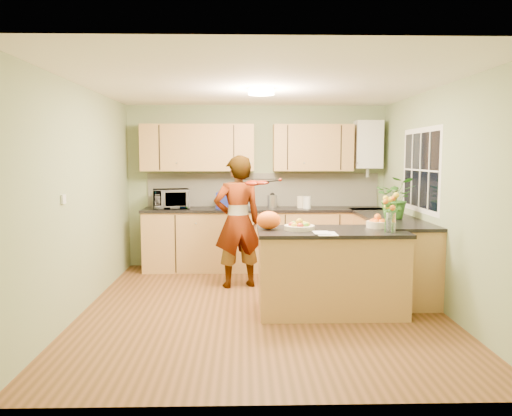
{
  "coord_description": "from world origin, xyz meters",
  "views": [
    {
      "loc": [
        -0.21,
        -5.55,
        1.72
      ],
      "look_at": [
        -0.05,
        0.5,
        1.09
      ],
      "focal_mm": 35.0,
      "sensor_mm": 36.0,
      "label": 1
    }
  ],
  "objects": [
    {
      "name": "floor",
      "position": [
        0.0,
        0.0,
        0.0
      ],
      "size": [
        4.5,
        4.5,
        0.0
      ],
      "primitive_type": "plane",
      "color": "#563718",
      "rests_on": "ground"
    },
    {
      "name": "ceiling",
      "position": [
        0.0,
        0.0,
        2.5
      ],
      "size": [
        4.0,
        4.5,
        0.02
      ],
      "primitive_type": "cube",
      "color": "white",
      "rests_on": "wall_back"
    },
    {
      "name": "wall_back",
      "position": [
        0.0,
        2.25,
        1.25
      ],
      "size": [
        4.0,
        0.02,
        2.5
      ],
      "primitive_type": "cube",
      "color": "#8D9D70",
      "rests_on": "floor"
    },
    {
      "name": "wall_front",
      "position": [
        0.0,
        -2.25,
        1.25
      ],
      "size": [
        4.0,
        0.02,
        2.5
      ],
      "primitive_type": "cube",
      "color": "#8D9D70",
      "rests_on": "floor"
    },
    {
      "name": "wall_left",
      "position": [
        -2.0,
        0.0,
        1.25
      ],
      "size": [
        0.02,
        4.5,
        2.5
      ],
      "primitive_type": "cube",
      "color": "#8D9D70",
      "rests_on": "floor"
    },
    {
      "name": "wall_right",
      "position": [
        2.0,
        0.0,
        1.25
      ],
      "size": [
        0.02,
        4.5,
        2.5
      ],
      "primitive_type": "cube",
      "color": "#8D9D70",
      "rests_on": "floor"
    },
    {
      "name": "back_counter",
      "position": [
        0.1,
        1.95,
        0.47
      ],
      "size": [
        3.64,
        0.62,
        0.94
      ],
      "color": "#AA7A44",
      "rests_on": "floor"
    },
    {
      "name": "right_counter",
      "position": [
        1.7,
        0.85,
        0.47
      ],
      "size": [
        0.62,
        2.24,
        0.94
      ],
      "color": "#AA7A44",
      "rests_on": "floor"
    },
    {
      "name": "splashback",
      "position": [
        0.1,
        2.23,
        1.2
      ],
      "size": [
        3.6,
        0.02,
        0.52
      ],
      "primitive_type": "cube",
      "color": "beige",
      "rests_on": "back_counter"
    },
    {
      "name": "upper_cabinets",
      "position": [
        -0.18,
        2.08,
        1.85
      ],
      "size": [
        3.2,
        0.34,
        0.7
      ],
      "color": "#AA7A44",
      "rests_on": "wall_back"
    },
    {
      "name": "boiler",
      "position": [
        1.7,
        2.09,
        1.9
      ],
      "size": [
        0.4,
        0.3,
        0.86
      ],
      "color": "white",
      "rests_on": "wall_back"
    },
    {
      "name": "window_right",
      "position": [
        1.99,
        0.6,
        1.55
      ],
      "size": [
        0.01,
        1.3,
        1.05
      ],
      "color": "white",
      "rests_on": "wall_right"
    },
    {
      "name": "light_switch",
      "position": [
        -1.99,
        -0.6,
        1.3
      ],
      "size": [
        0.02,
        0.09,
        0.09
      ],
      "primitive_type": "cube",
      "color": "white",
      "rests_on": "wall_left"
    },
    {
      "name": "ceiling_lamp",
      "position": [
        0.0,
        0.3,
        2.46
      ],
      "size": [
        0.3,
        0.3,
        0.07
      ],
      "color": "#FFEABF",
      "rests_on": "ceiling"
    },
    {
      "name": "peninsula_island",
      "position": [
        0.75,
        -0.17,
        0.46
      ],
      "size": [
        1.61,
        0.82,
        0.92
      ],
      "color": "#AA7A44",
      "rests_on": "floor"
    },
    {
      "name": "fruit_dish",
      "position": [
        0.4,
        -0.17,
        0.97
      ],
      "size": [
        0.33,
        0.33,
        0.12
      ],
      "color": "beige",
      "rests_on": "peninsula_island"
    },
    {
      "name": "orange_bowl",
      "position": [
        1.3,
        -0.02,
        0.98
      ],
      "size": [
        0.25,
        0.25,
        0.15
      ],
      "color": "beige",
      "rests_on": "peninsula_island"
    },
    {
      "name": "flower_vase",
      "position": [
        1.35,
        -0.35,
        1.22
      ],
      "size": [
        0.25,
        0.25,
        0.45
      ],
      "rotation": [
        0.0,
        0.0,
        0.09
      ],
      "color": "silver",
      "rests_on": "peninsula_island"
    },
    {
      "name": "orange_bag",
      "position": [
        0.07,
        -0.12,
        1.02
      ],
      "size": [
        0.33,
        0.3,
        0.2
      ],
      "primitive_type": "ellipsoid",
      "rotation": [
        0.0,
        0.0,
        0.33
      ],
      "color": "#FD6014",
      "rests_on": "peninsula_island"
    },
    {
      "name": "papers",
      "position": [
        0.65,
        -0.47,
        0.93
      ],
      "size": [
        0.2,
        0.28,
        0.01
      ],
      "primitive_type": "cube",
      "color": "white",
      "rests_on": "peninsula_island"
    },
    {
      "name": "violinist",
      "position": [
        -0.29,
        0.94,
        0.87
      ],
      "size": [
        0.72,
        0.57,
        1.73
      ],
      "primitive_type": "imported",
      "rotation": [
        0.0,
        0.0,
        3.41
      ],
      "color": "tan",
      "rests_on": "floor"
    },
    {
      "name": "violin",
      "position": [
        -0.09,
        0.72,
        1.39
      ],
      "size": [
        0.58,
        0.5,
        0.14
      ],
      "primitive_type": null,
      "rotation": [
        0.17,
        0.0,
        -0.61
      ],
      "color": "#511205",
      "rests_on": "violinist"
    },
    {
      "name": "microwave",
      "position": [
        -1.29,
        1.91,
        1.09
      ],
      "size": [
        0.59,
        0.46,
        0.29
      ],
      "primitive_type": "imported",
      "rotation": [
        0.0,
        0.0,
        0.21
      ],
      "color": "white",
      "rests_on": "back_counter"
    },
    {
      "name": "blue_box",
      "position": [
        -0.45,
        1.91,
        1.06
      ],
      "size": [
        0.34,
        0.27,
        0.25
      ],
      "primitive_type": "cube",
      "rotation": [
        0.0,
        0.0,
        -0.16
      ],
      "color": "navy",
      "rests_on": "back_counter"
    },
    {
      "name": "kettle",
      "position": [
        0.23,
        1.94,
        1.05
      ],
      "size": [
        0.15,
        0.15,
        0.27
      ],
      "rotation": [
        0.0,
        0.0,
        -0.0
      ],
      "color": "#B6B5BA",
      "rests_on": "back_counter"
    },
    {
      "name": "jar_cream",
      "position": [
        0.66,
        1.97,
        1.03
      ],
      "size": [
        0.13,
        0.13,
        0.18
      ],
      "primitive_type": "cylinder",
      "rotation": [
        0.0,
        0.0,
        0.11
      ],
      "color": "beige",
      "rests_on": "back_counter"
    },
    {
      "name": "jar_white",
      "position": [
        0.75,
        1.89,
        1.03
      ],
      "size": [
        0.12,
        0.12,
        0.18
      ],
      "primitive_type": "cylinder",
      "rotation": [
        0.0,
        0.0,
        0.01
      ],
      "color": "white",
      "rests_on": "back_counter"
    },
    {
      "name": "potted_plant",
      "position": [
        1.7,
        0.62,
        1.2
      ],
      "size": [
        0.58,
        0.53,
        0.53
      ],
      "primitive_type": "imported",
      "rotation": [
        0.0,
        0.0,
        -0.3
      ],
      "color": "#327025",
      "rests_on": "right_counter"
    }
  ]
}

